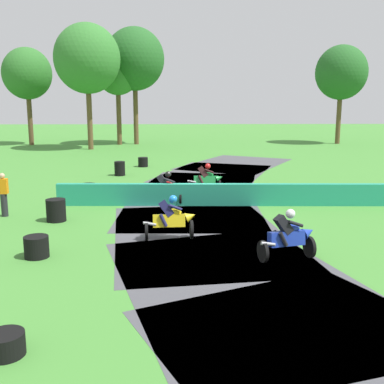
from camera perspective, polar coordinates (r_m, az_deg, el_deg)
ground_plane at (r=19.39m, az=-0.16°, el=-1.62°), size 120.00×120.00×0.00m
track_asphalt at (r=19.42m, az=3.71°, el=-1.61°), size 10.60×34.43×0.01m
safety_barrier at (r=19.98m, az=15.33°, el=-0.32°), size 21.62×0.89×0.90m
motorcycle_lead_green at (r=21.92m, az=1.74°, el=1.59°), size 1.70×0.87×1.43m
motorcycle_chase_red at (r=19.49m, az=-3.12°, el=0.40°), size 1.71×0.87×1.43m
motorcycle_trailing_yellow at (r=14.73m, az=-2.51°, el=-3.21°), size 1.68×0.81×1.43m
motorcycle_fourth_blue at (r=13.15m, az=11.61°, el=-5.20°), size 1.68×1.03×1.42m
tire_stack_near at (r=30.33m, az=-5.94°, el=3.62°), size 0.62×0.62×0.60m
tire_stack_mid_a at (r=27.04m, az=-8.72°, el=2.82°), size 0.60×0.60×0.80m
tire_stack_mid_b at (r=22.57m, az=-12.44°, el=0.49°), size 0.70×0.70×0.40m
tire_stack_far at (r=17.54m, az=-16.11°, el=-2.12°), size 0.69×0.69×0.80m
tire_stack_extra_a at (r=13.81m, az=-18.28°, el=-6.31°), size 0.68×0.68×0.60m
tire_stack_extra_b at (r=9.08m, az=-21.63°, el=-16.74°), size 0.67×0.67×0.40m
track_marshal at (r=18.79m, az=-21.82°, el=-0.31°), size 0.34×0.24×1.63m
traffic_cone at (r=20.63m, az=14.05°, el=-0.55°), size 0.28×0.28×0.44m
tree_far_left at (r=44.93m, az=-8.98°, el=14.04°), size 3.95×3.95×8.69m
tree_far_right at (r=47.40m, az=17.60°, el=13.57°), size 4.79×4.79×9.15m
tree_mid_rise at (r=45.19m, az=-6.96°, el=15.63°), size 5.46×5.46×10.68m
tree_behind_barrier at (r=46.68m, az=-19.31°, el=13.32°), size 4.44×4.44×8.82m
tree_distant at (r=41.27m, az=-12.55°, el=15.43°), size 5.45×5.45×10.36m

